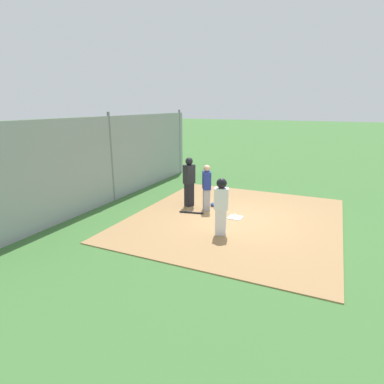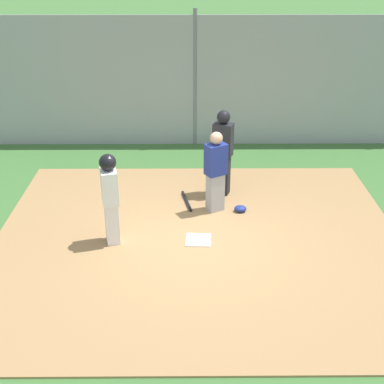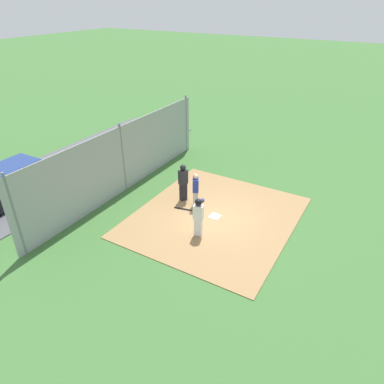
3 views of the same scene
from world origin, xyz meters
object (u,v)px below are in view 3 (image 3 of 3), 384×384
at_px(baseball_bat, 183,209).
at_px(parked_car_blue, 12,179).
at_px(home_plate, 215,216).
at_px(runner, 198,215).
at_px(baseball, 216,213).
at_px(catcher, 196,190).
at_px(umpire, 183,182).
at_px(catcher_mask, 202,200).

distance_m(baseball_bat, parked_car_blue, 8.48).
relative_size(home_plate, runner, 0.27).
relative_size(baseball_bat, baseball, 11.26).
distance_m(catcher, parked_car_blue, 8.95).
height_order(umpire, baseball, umpire).
bearing_deg(baseball_bat, umpire, -71.01).
distance_m(home_plate, catcher, 1.47).
bearing_deg(home_plate, parked_car_blue, -73.65).
xyz_separation_m(baseball_bat, baseball, (-0.40, 1.41, 0.01)).
xyz_separation_m(umpire, runner, (2.01, 1.92, -0.01)).
relative_size(catcher_mask, parked_car_blue, 0.06).
bearing_deg(home_plate, umpire, -105.25).
relative_size(catcher, catcher_mask, 6.68).
bearing_deg(runner, catcher_mask, 11.88).
distance_m(home_plate, catcher_mask, 1.37).
bearing_deg(catcher_mask, parked_car_blue, -66.73).
bearing_deg(catcher, baseball_bat, -149.52).
xyz_separation_m(catcher, catcher_mask, (-0.49, 0.08, -0.77)).
height_order(catcher_mask, parked_car_blue, parked_car_blue).
xyz_separation_m(catcher, baseball, (0.15, 1.09, -0.79)).
distance_m(umpire, baseball, 2.08).
height_order(home_plate, baseball_bat, baseball_bat).
bearing_deg(runner, umpire, 30.31).
relative_size(umpire, runner, 1.09).
height_order(home_plate, catcher, catcher).
relative_size(baseball_bat, catcher_mask, 3.47).
relative_size(catcher, baseball_bat, 1.92).
distance_m(catcher, umpire, 0.77).
bearing_deg(umpire, baseball, 9.74).
height_order(runner, catcher_mask, runner).
relative_size(home_plate, parked_car_blue, 0.10).
height_order(catcher, catcher_mask, catcher).
distance_m(catcher, catcher_mask, 0.92).
bearing_deg(catcher_mask, baseball_bat, -20.75).
xyz_separation_m(umpire, baseball, (0.33, 1.84, -0.90)).
relative_size(home_plate, catcher_mask, 1.83).
relative_size(umpire, parked_car_blue, 0.42).
height_order(runner, parked_car_blue, runner).
bearing_deg(home_plate, baseball, -160.22).
bearing_deg(umpire, runner, -26.45).
distance_m(catcher, baseball, 1.36).
relative_size(catcher, parked_car_blue, 0.38).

